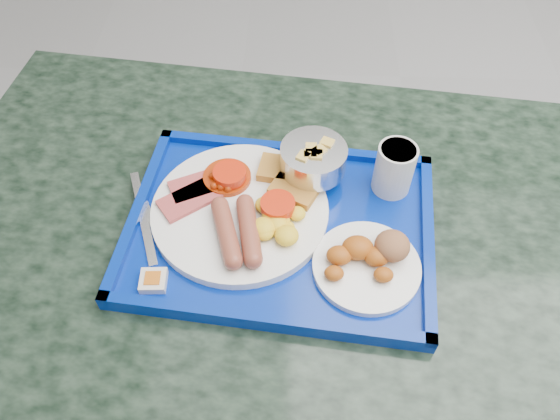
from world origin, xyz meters
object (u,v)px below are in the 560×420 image
table (286,300)px  tray (280,228)px  juice_cup (395,167)px  main_plate (245,208)px  fruit_bowl (313,159)px  bread_plate (369,259)px

table → tray: 0.20m
tray → juice_cup: (0.18, 0.09, 0.05)m
main_plate → table: bearing=-27.4°
main_plate → fruit_bowl: (0.11, 0.08, 0.03)m
table → fruit_bowl: 0.28m
bread_plate → fruit_bowl: size_ratio=1.48×
bread_plate → fruit_bowl: fruit_bowl is taller
table → juice_cup: bearing=31.2°
table → fruit_bowl: size_ratio=12.09×
main_plate → bread_plate: bread_plate is taller
table → bread_plate: 0.26m
table → bread_plate: bearing=-24.2°
tray → bread_plate: bearing=-27.3°
bread_plate → juice_cup: 0.17m
tray → juice_cup: juice_cup is taller
table → fruit_bowl: bearing=71.4°
tray → fruit_bowl: bearing=63.2°
table → main_plate: main_plate is taller
tray → juice_cup: bearing=26.0°
table → tray: size_ratio=2.57×
tray → table: bearing=-49.6°
tray → fruit_bowl: size_ratio=4.71×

